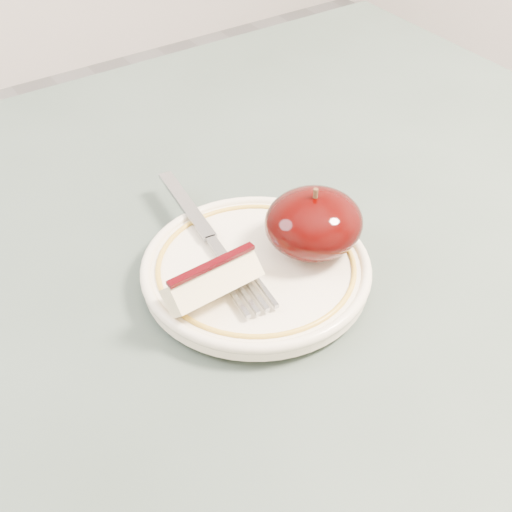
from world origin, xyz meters
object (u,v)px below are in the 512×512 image
table (297,363)px  fork (211,239)px  plate (256,269)px  apple_half (314,223)px

table → fork: fork is taller
plate → fork: fork is taller
table → fork: bearing=118.7°
plate → apple_half: bearing=-7.0°
fork → table: bearing=-144.0°
table → plate: plate is taller
plate → fork: size_ratio=0.92×
table → fork: 0.14m
fork → plate: bearing=-152.7°
table → plate: bearing=129.2°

